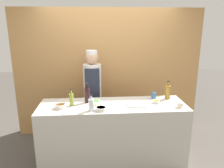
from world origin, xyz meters
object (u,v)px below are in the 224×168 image
at_px(cup_cream, 180,105).
at_px(bottle_wine, 87,95).
at_px(sauce_bowl_white, 101,109).
at_px(bottle_clear, 91,105).
at_px(bottle_oil, 71,99).
at_px(sauce_bowl_orange, 156,102).
at_px(cutting_board, 136,105).
at_px(chef_center, 93,92).
at_px(cup_blue, 154,95).
at_px(sauce_bowl_green, 95,102).
at_px(bottle_vinegar, 168,92).
at_px(sauce_bowl_brown, 60,106).

bearing_deg(cup_cream, bottle_wine, 166.39).
xyz_separation_m(sauce_bowl_white, bottle_clear, (-0.13, 0.01, 0.06)).
bearing_deg(bottle_oil, sauce_bowl_orange, 0.23).
xyz_separation_m(cutting_board, chef_center, (-0.65, 0.72, -0.02)).
bearing_deg(cup_blue, bottle_oil, -169.99).
bearing_deg(sauce_bowl_white, chef_center, 97.95).
bearing_deg(cup_blue, bottle_clear, -155.93).
relative_size(sauce_bowl_white, cup_blue, 1.55).
height_order(sauce_bowl_green, cup_cream, cup_cream).
bearing_deg(cup_blue, bottle_vinegar, -9.43).
xyz_separation_m(sauce_bowl_brown, bottle_wine, (0.38, 0.22, 0.09)).
bearing_deg(bottle_vinegar, bottle_clear, -161.32).
bearing_deg(bottle_clear, cutting_board, 13.20).
bearing_deg(chef_center, bottle_wine, -97.72).
distance_m(bottle_clear, chef_center, 0.88).
relative_size(sauce_bowl_orange, cup_blue, 1.07).
bearing_deg(chef_center, bottle_vinegar, -21.13).
bearing_deg(bottle_oil, cutting_board, -3.85).
bearing_deg(sauce_bowl_green, bottle_clear, -101.94).
relative_size(sauce_bowl_green, bottle_clear, 0.68).
bearing_deg(sauce_bowl_white, cup_cream, 1.32).
bearing_deg(bottle_vinegar, sauce_bowl_orange, -142.01).
distance_m(sauce_bowl_white, bottle_wine, 0.41).
height_order(cutting_board, cup_cream, cup_cream).
bearing_deg(cutting_board, bottle_oil, 176.15).
relative_size(sauce_bowl_orange, bottle_wine, 0.36).
distance_m(sauce_bowl_brown, bottle_clear, 0.46).
xyz_separation_m(sauce_bowl_white, cutting_board, (0.53, 0.16, -0.02)).
height_order(bottle_clear, cup_blue, bottle_clear).
relative_size(sauce_bowl_white, cup_cream, 1.91).
relative_size(sauce_bowl_brown, bottle_wine, 0.50).
bearing_deg(cup_blue, sauce_bowl_white, -152.34).
xyz_separation_m(sauce_bowl_green, bottle_wine, (-0.12, 0.08, 0.09)).
distance_m(cutting_board, bottle_wine, 0.76).
bearing_deg(sauce_bowl_brown, bottle_clear, -15.79).
height_order(sauce_bowl_white, bottle_oil, bottle_oil).
bearing_deg(cup_cream, cutting_board, 167.48).
bearing_deg(sauce_bowl_green, cutting_board, -10.32).
xyz_separation_m(sauce_bowl_brown, bottle_oil, (0.15, 0.09, 0.07)).
distance_m(sauce_bowl_brown, bottle_wine, 0.45).
bearing_deg(sauce_bowl_brown, cup_cream, -3.52).
bearing_deg(bottle_wine, bottle_clear, -79.82).
distance_m(sauce_bowl_orange, bottle_vinegar, 0.32).
relative_size(cup_cream, chef_center, 0.05).
relative_size(sauce_bowl_green, bottle_wine, 0.51).
bearing_deg(sauce_bowl_white, cutting_board, 17.11).
distance_m(bottle_oil, cup_cream, 1.58).
height_order(sauce_bowl_orange, cup_cream, cup_cream).
relative_size(sauce_bowl_white, bottle_oil, 0.62).
bearing_deg(sauce_bowl_brown, cup_blue, 12.59).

